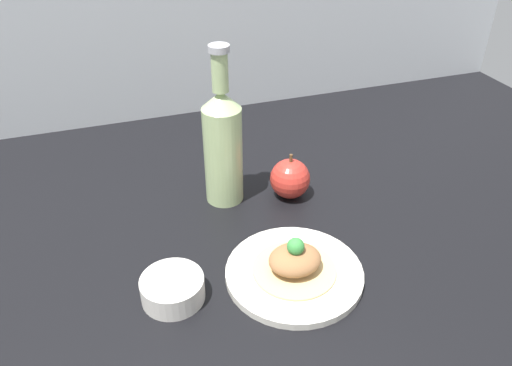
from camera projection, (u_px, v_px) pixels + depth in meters
ground_plane at (275, 229)px, 96.90cm from camera, size 180.00×110.00×4.00cm
plate at (294, 272)px, 82.78cm from camera, size 22.92×22.92×1.55cm
plated_food at (295, 261)px, 81.36cm from camera, size 13.93×13.93×6.62cm
cider_bottle at (223, 144)px, 95.22cm from camera, size 7.53×7.53×31.73cm
apple at (290, 179)px, 100.59cm from camera, size 8.14×8.14×9.70cm
dipping_bowl at (173, 289)px, 78.12cm from camera, size 10.04×10.04×3.96cm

